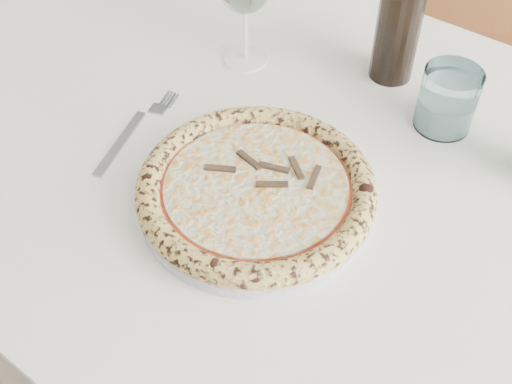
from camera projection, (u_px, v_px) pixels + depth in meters
floor at (215, 344)px, 1.53m from camera, size 5.00×6.00×0.02m
dining_table at (292, 200)px, 0.93m from camera, size 1.53×1.00×0.76m
chair_far at (452, 27)px, 1.48m from camera, size 0.58×0.58×0.93m
plate at (256, 198)px, 0.80m from camera, size 0.29×0.29×0.02m
pizza at (256, 188)px, 0.79m from camera, size 0.30×0.30×0.03m
fork at (133, 132)px, 0.90m from camera, size 0.04×0.19×0.00m
tumbler at (447, 103)px, 0.88m from camera, size 0.08×0.08×0.09m
wine_bottle at (402, 9)px, 0.91m from camera, size 0.07×0.07×0.27m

